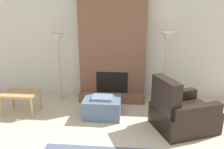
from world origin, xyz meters
TOP-DOWN VIEW (x-y plane):
  - wall_back at (0.00, 3.41)m, footprint 6.92×0.06m
  - fireplace at (0.00, 3.21)m, footprint 1.57×0.58m
  - ottoman at (-0.13, 2.18)m, footprint 0.76×0.57m
  - armchair at (1.37, 1.83)m, footprint 1.28×1.18m
  - side_table at (-1.87, 2.20)m, footprint 0.72×0.51m
  - floor_lamp_left at (-1.26, 3.01)m, footprint 0.28×0.28m
  - floor_lamp_right at (1.22, 3.01)m, footprint 0.28×0.28m

SIDE VIEW (x-z plane):
  - ottoman at x=-0.13m, z-range -0.02..0.43m
  - armchair at x=1.37m, z-range -0.21..0.80m
  - side_table at x=-1.87m, z-range 0.17..0.65m
  - fireplace at x=0.00m, z-range -0.07..2.53m
  - wall_back at x=0.00m, z-range 0.00..2.60m
  - floor_lamp_left at x=-1.26m, z-range 0.57..2.19m
  - floor_lamp_right at x=1.22m, z-range 0.60..2.28m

